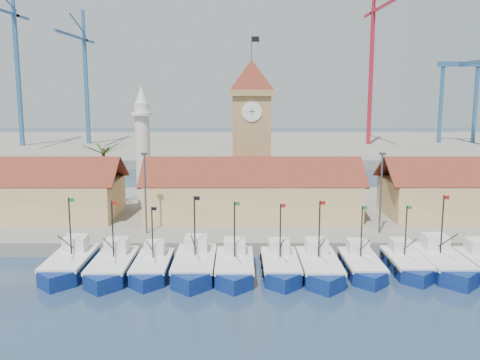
{
  "coord_description": "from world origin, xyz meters",
  "views": [
    {
      "loc": [
        -1.77,
        -45.82,
        17.31
      ],
      "look_at": [
        -1.54,
        18.0,
        6.48
      ],
      "focal_mm": 40.0,
      "sensor_mm": 36.0,
      "label": 1
    }
  ],
  "objects_px": {
    "boat_5": "(281,268)",
    "minaret": "(143,145)",
    "boat_0": "(69,265)",
    "clock_tower": "(251,130)"
  },
  "relations": [
    {
      "from": "minaret",
      "to": "boat_0",
      "type": "bearing_deg",
      "value": -96.58
    },
    {
      "from": "boat_5",
      "to": "minaret",
      "type": "height_order",
      "value": "minaret"
    },
    {
      "from": "clock_tower",
      "to": "boat_0",
      "type": "bearing_deg",
      "value": -127.85
    },
    {
      "from": "boat_0",
      "to": "boat_5",
      "type": "distance_m",
      "value": 20.13
    },
    {
      "from": "boat_5",
      "to": "boat_0",
      "type": "bearing_deg",
      "value": 178.45
    },
    {
      "from": "boat_5",
      "to": "minaret",
      "type": "bearing_deg",
      "value": 123.99
    },
    {
      "from": "boat_0",
      "to": "boat_5",
      "type": "relative_size",
      "value": 1.07
    },
    {
      "from": "clock_tower",
      "to": "minaret",
      "type": "xyz_separation_m",
      "value": [
        -15.0,
        2.0,
        -2.23
      ]
    },
    {
      "from": "boat_5",
      "to": "clock_tower",
      "type": "distance_m",
      "value": 26.19
    },
    {
      "from": "boat_0",
      "to": "clock_tower",
      "type": "xyz_separation_m",
      "value": [
        17.88,
        23.01,
        11.18
      ]
    }
  ]
}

